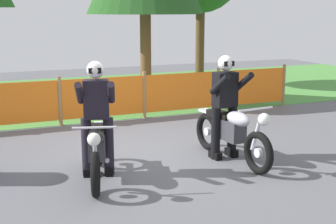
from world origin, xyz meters
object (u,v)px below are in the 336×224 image
rider_lead (97,112)px  motorcycle_trailing (232,132)px  motorcycle_lead (97,149)px  rider_trailing (225,103)px

rider_lead → motorcycle_trailing: bearing=101.5°
motorcycle_lead → rider_lead: size_ratio=1.13×
motorcycle_lead → rider_trailing: bearing=112.1°
motorcycle_trailing → rider_lead: rider_lead is taller
motorcycle_lead → rider_trailing: (2.19, 0.21, 0.47)m
motorcycle_lead → motorcycle_trailing: size_ratio=0.92×
rider_lead → rider_trailing: bearing=106.8°
motorcycle_lead → rider_trailing: 2.25m
motorcycle_lead → motorcycle_trailing: bearing=106.9°
motorcycle_trailing → rider_lead: 2.21m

